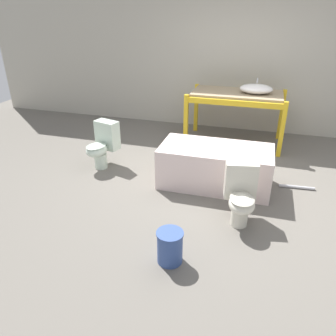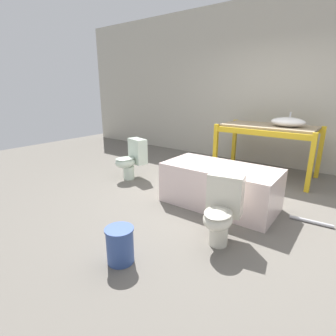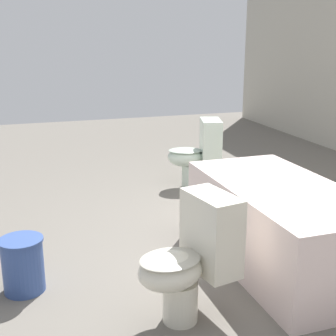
% 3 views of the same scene
% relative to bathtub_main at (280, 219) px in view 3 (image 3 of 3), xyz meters
% --- Properties ---
extents(ground_plane, '(12.00, 12.00, 0.00)m').
position_rel_bathtub_main_xyz_m(ground_plane, '(0.02, 0.12, -0.32)').
color(ground_plane, '#666059').
extents(bathtub_main, '(1.50, 0.75, 0.56)m').
position_rel_bathtub_main_xyz_m(bathtub_main, '(0.00, 0.00, 0.00)').
color(bathtub_main, silver).
rests_on(bathtub_main, ground_plane).
extents(toilet_near, '(0.42, 0.58, 0.69)m').
position_rel_bathtub_main_xyz_m(toilet_near, '(0.41, -0.79, 0.05)').
color(toilet_near, silver).
rests_on(toilet_near, ground_plane).
extents(toilet_far, '(0.45, 0.59, 0.69)m').
position_rel_bathtub_main_xyz_m(toilet_far, '(-1.74, 0.10, 0.05)').
color(toilet_far, silver).
rests_on(toilet_far, ground_plane).
extents(bucket_white, '(0.26, 0.26, 0.34)m').
position_rel_bathtub_main_xyz_m(bucket_white, '(-0.16, -1.65, -0.14)').
color(bucket_white, '#334C8C').
rests_on(bucket_white, ground_plane).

